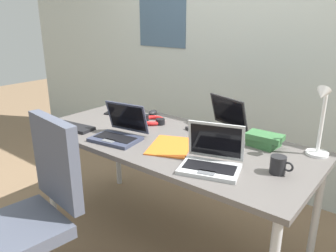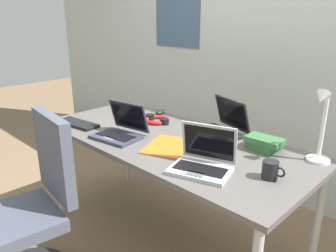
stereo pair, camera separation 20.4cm
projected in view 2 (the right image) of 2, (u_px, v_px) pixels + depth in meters
ground_plane at (168, 238)px, 2.30m from camera, size 12.00×12.00×0.00m
wall_back at (265, 37)px, 2.63m from camera, size 6.00×0.13×2.60m
desk at (168, 147)px, 2.08m from camera, size 1.80×0.80×0.74m
desk_lamp at (321, 127)px, 1.66m from camera, size 0.12×0.18×0.40m
laptop_front_left at (120, 130)px, 2.07m from camera, size 0.33×0.30×0.21m
laptop_back_right at (203, 162)px, 1.63m from camera, size 0.35×0.31×0.22m
laptop_front_right at (220, 127)px, 2.13m from camera, size 0.37×0.35×0.22m
external_keyboard at (78, 124)px, 2.31m from camera, size 0.34×0.16×0.02m
computer_mouse at (160, 112)px, 2.56m from camera, size 0.08×0.11×0.03m
cell_phone at (120, 110)px, 2.64m from camera, size 0.11×0.15×0.01m
headphones at (157, 120)px, 2.37m from camera, size 0.21×0.18×0.04m
pill_bottle at (221, 143)px, 1.88m from camera, size 0.04×0.04×0.08m
book_stack at (264, 143)px, 1.87m from camera, size 0.20×0.15×0.08m
paper_folder_back_right at (168, 146)px, 1.93m from camera, size 0.33×0.38×0.01m
coffee_mug at (271, 170)px, 1.55m from camera, size 0.11×0.08×0.09m
office_chair at (31, 219)px, 1.84m from camera, size 0.52×0.56×0.97m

